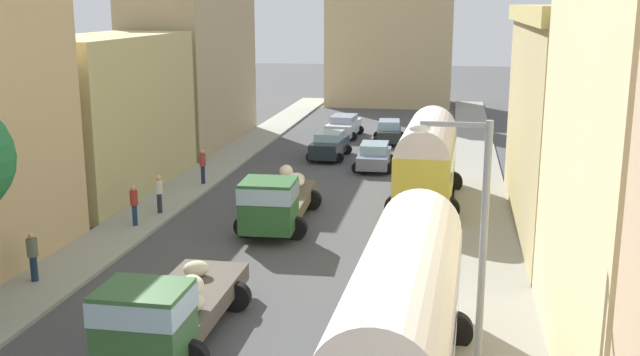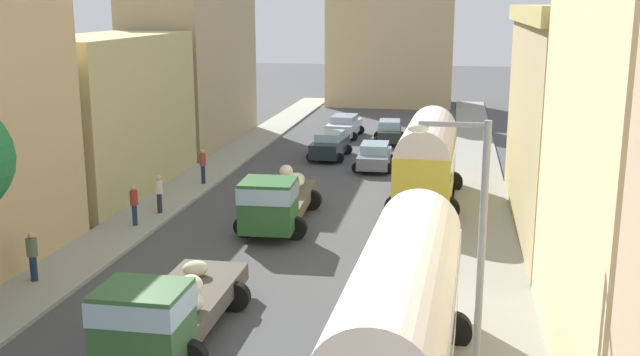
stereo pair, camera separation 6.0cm
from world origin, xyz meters
TOP-DOWN VIEW (x-y plane):
  - ground_plane at (0.00, 27.00)m, footprint 154.00×154.00m
  - sidewalk_left at (-7.25, 27.00)m, footprint 2.50×70.00m
  - sidewalk_right at (7.25, 27.00)m, footprint 2.50×70.00m
  - building_left_2 at (-10.78, 25.12)m, footprint 4.56×12.16m
  - building_left_3 at (-10.96, 38.15)m, footprint 5.42×12.77m
  - building_right_2 at (10.75, 22.33)m, footprint 4.95×14.46m
  - distant_church at (0.00, 59.29)m, footprint 11.05×6.35m
  - parked_bus_0 at (4.81, 7.41)m, footprint 3.47×9.81m
  - parked_bus_1 at (4.70, 25.26)m, footprint 3.39×8.20m
  - cargo_truck_0 at (-1.50, 8.80)m, footprint 3.06×6.81m
  - cargo_truck_1 at (-1.21, 20.22)m, footprint 3.14×7.37m
  - car_0 at (-1.41, 34.81)m, footprint 2.37×4.31m
  - car_1 at (-1.63, 42.09)m, footprint 2.53×4.41m
  - car_2 at (1.55, 32.30)m, footprint 2.35×4.03m
  - car_3 at (1.67, 40.34)m, footprint 2.30×3.74m
  - pedestrian_0 at (-6.97, 19.20)m, footprint 0.44×0.44m
  - pedestrian_1 at (-6.70, 21.18)m, footprint 0.42×0.42m
  - pedestrian_2 at (-6.59, 26.71)m, footprint 0.42×0.42m
  - pedestrian_3 at (-7.64, 12.66)m, footprint 0.49×0.49m
  - streetlamp_near at (6.29, 6.57)m, footprint 1.69×0.28m

SIDE VIEW (x-z plane):
  - ground_plane at x=0.00m, z-range 0.00..0.00m
  - sidewalk_left at x=-7.25m, z-range 0.00..0.14m
  - sidewalk_right at x=7.25m, z-range 0.00..0.14m
  - car_2 at x=1.55m, z-range 0.01..1.47m
  - car_3 at x=1.67m, z-range 0.00..1.53m
  - car_1 at x=-1.63m, z-range 0.02..1.54m
  - car_0 at x=-1.41m, z-range 0.01..1.60m
  - pedestrian_3 at x=-7.64m, z-range 0.13..1.93m
  - pedestrian_1 at x=-6.70m, z-range 0.15..1.97m
  - pedestrian_0 at x=-6.97m, z-range 0.15..1.99m
  - pedestrian_2 at x=-6.59m, z-range 0.15..2.05m
  - cargo_truck_0 at x=-1.50m, z-range 0.02..2.38m
  - cargo_truck_1 at x=-1.21m, z-range 0.04..2.46m
  - parked_bus_0 at x=4.81m, z-range 0.20..4.16m
  - parked_bus_1 at x=4.70m, z-range 0.22..4.28m
  - building_left_2 at x=-10.78m, z-range 0.00..7.59m
  - streetlamp_near at x=6.29m, z-range 0.63..7.45m
  - building_right_2 at x=10.75m, z-range 0.03..9.05m
  - building_left_3 at x=-10.96m, z-range 0.02..11.07m
  - distant_church at x=0.00m, z-range -2.43..14.79m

